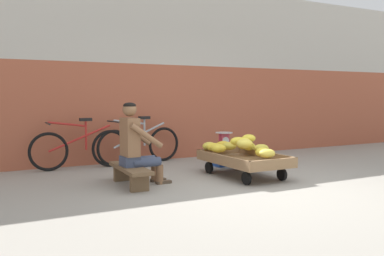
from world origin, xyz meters
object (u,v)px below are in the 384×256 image
at_px(bicycle_near_left, 80,148).
at_px(shopping_bag, 253,161).
at_px(low_bench, 130,171).
at_px(bicycle_far_left, 140,144).
at_px(vendor_seated, 136,144).
at_px(banana_cart, 244,161).
at_px(weighing_scale, 224,140).
at_px(plastic_crate, 224,157).

xyz_separation_m(bicycle_near_left, shopping_bag, (2.62, -1.30, -0.23)).
bearing_deg(low_bench, bicycle_far_left, 64.80).
xyz_separation_m(low_bench, vendor_seated, (0.09, 0.00, 0.37)).
height_order(banana_cart, vendor_seated, vendor_seated).
bearing_deg(weighing_scale, bicycle_near_left, 158.95).
height_order(banana_cart, weighing_scale, weighing_scale).
relative_size(bicycle_far_left, shopping_bag, 6.89).
bearing_deg(low_bench, vendor_seated, 0.89).
bearing_deg(bicycle_far_left, shopping_bag, -41.57).
height_order(low_bench, bicycle_far_left, bicycle_far_left).
distance_m(vendor_seated, bicycle_far_left, 1.91).
xyz_separation_m(banana_cart, bicycle_near_left, (-2.02, 1.88, 0.11)).
bearing_deg(shopping_bag, weighing_scale, 128.21).
bearing_deg(vendor_seated, shopping_bag, 9.69).
bearing_deg(plastic_crate, banana_cart, -105.68).
distance_m(banana_cart, shopping_bag, 0.85).
bearing_deg(bicycle_near_left, vendor_seated, -78.06).
bearing_deg(vendor_seated, banana_cart, -6.82).
distance_m(vendor_seated, shopping_bag, 2.34).
height_order(plastic_crate, shopping_bag, plastic_crate).
height_order(low_bench, plastic_crate, plastic_crate).
relative_size(vendor_seated, weighing_scale, 3.80).
bearing_deg(vendor_seated, low_bench, -179.11).
distance_m(low_bench, bicycle_far_left, 1.94).
bearing_deg(plastic_crate, weighing_scale, -90.00).
bearing_deg(bicycle_far_left, low_bench, -115.20).
distance_m(banana_cart, low_bench, 1.76).
bearing_deg(banana_cart, bicycle_near_left, 136.96).
relative_size(plastic_crate, weighing_scale, 1.20).
bearing_deg(bicycle_far_left, banana_cart, -64.53).
height_order(banana_cart, low_bench, banana_cart).
bearing_deg(shopping_bag, low_bench, -170.63).
relative_size(banana_cart, shopping_bag, 6.01).
bearing_deg(banana_cart, shopping_bag, 44.03).
distance_m(weighing_scale, bicycle_far_left, 1.54).
bearing_deg(plastic_crate, vendor_seated, -157.57).
height_order(plastic_crate, bicycle_far_left, bicycle_far_left).
xyz_separation_m(banana_cart, vendor_seated, (-1.66, 0.20, 0.33)).
bearing_deg(vendor_seated, plastic_crate, 22.43).
xyz_separation_m(banana_cart, weighing_scale, (0.28, 1.00, 0.21)).
bearing_deg(low_bench, bicycle_near_left, 99.04).
bearing_deg(low_bench, shopping_bag, 9.37).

